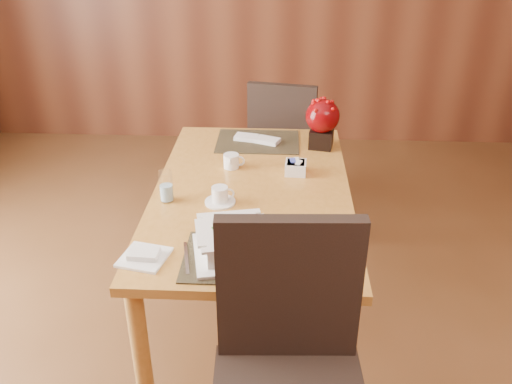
{
  "coord_description": "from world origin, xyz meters",
  "views": [
    {
      "loc": [
        0.13,
        -1.6,
        1.93
      ],
      "look_at": [
        0.03,
        0.35,
        0.87
      ],
      "focal_mm": 38.0,
      "sensor_mm": 36.0,
      "label": 1
    }
  ],
  "objects_px": {
    "water_glass": "(166,186)",
    "berry_decor": "(322,121)",
    "far_chair": "(284,141)",
    "creamer_jug": "(231,161)",
    "near_chair": "(289,363)",
    "dining_table": "(252,207)",
    "sugar_caddy": "(296,168)",
    "soup_setting": "(233,242)",
    "bread_plate": "(144,257)",
    "coffee_cup": "(220,196)"
  },
  "relations": [
    {
      "from": "dining_table",
      "to": "sugar_caddy",
      "type": "xyz_separation_m",
      "value": [
        0.2,
        0.17,
        0.13
      ]
    },
    {
      "from": "near_chair",
      "to": "water_glass",
      "type": "bearing_deg",
      "value": 121.85
    },
    {
      "from": "sugar_caddy",
      "to": "berry_decor",
      "type": "relative_size",
      "value": 0.38
    },
    {
      "from": "water_glass",
      "to": "far_chair",
      "type": "height_order",
      "value": "far_chair"
    },
    {
      "from": "creamer_jug",
      "to": "berry_decor",
      "type": "height_order",
      "value": "berry_decor"
    },
    {
      "from": "water_glass",
      "to": "near_chair",
      "type": "relative_size",
      "value": 0.13
    },
    {
      "from": "creamer_jug",
      "to": "near_chair",
      "type": "relative_size",
      "value": 0.09
    },
    {
      "from": "soup_setting",
      "to": "near_chair",
      "type": "distance_m",
      "value": 0.49
    },
    {
      "from": "dining_table",
      "to": "creamer_jug",
      "type": "bearing_deg",
      "value": 117.76
    },
    {
      "from": "dining_table",
      "to": "sugar_caddy",
      "type": "relative_size",
      "value": 15.02
    },
    {
      "from": "water_glass",
      "to": "creamer_jug",
      "type": "bearing_deg",
      "value": 54.04
    },
    {
      "from": "berry_decor",
      "to": "bread_plate",
      "type": "bearing_deg",
      "value": -123.66
    },
    {
      "from": "near_chair",
      "to": "far_chair",
      "type": "xyz_separation_m",
      "value": [
        -0.02,
        1.98,
        -0.07
      ]
    },
    {
      "from": "berry_decor",
      "to": "water_glass",
      "type": "bearing_deg",
      "value": -138.55
    },
    {
      "from": "berry_decor",
      "to": "soup_setting",
      "type": "bearing_deg",
      "value": -110.45
    },
    {
      "from": "dining_table",
      "to": "coffee_cup",
      "type": "bearing_deg",
      "value": -134.46
    },
    {
      "from": "creamer_jug",
      "to": "soup_setting",
      "type": "bearing_deg",
      "value": -81.17
    },
    {
      "from": "berry_decor",
      "to": "near_chair",
      "type": "distance_m",
      "value": 1.46
    },
    {
      "from": "water_glass",
      "to": "bread_plate",
      "type": "distance_m",
      "value": 0.45
    },
    {
      "from": "soup_setting",
      "to": "near_chair",
      "type": "relative_size",
      "value": 0.32
    },
    {
      "from": "creamer_jug",
      "to": "far_chair",
      "type": "xyz_separation_m",
      "value": [
        0.27,
        0.84,
        -0.25
      ]
    },
    {
      "from": "dining_table",
      "to": "soup_setting",
      "type": "height_order",
      "value": "soup_setting"
    },
    {
      "from": "near_chair",
      "to": "coffee_cup",
      "type": "bearing_deg",
      "value": 108.71
    },
    {
      "from": "soup_setting",
      "to": "near_chair",
      "type": "bearing_deg",
      "value": -73.13
    },
    {
      "from": "coffee_cup",
      "to": "creamer_jug",
      "type": "height_order",
      "value": "coffee_cup"
    },
    {
      "from": "water_glass",
      "to": "sugar_caddy",
      "type": "xyz_separation_m",
      "value": [
        0.57,
        0.3,
        -0.04
      ]
    },
    {
      "from": "bread_plate",
      "to": "near_chair",
      "type": "height_order",
      "value": "near_chair"
    },
    {
      "from": "bread_plate",
      "to": "coffee_cup",
      "type": "bearing_deg",
      "value": 61.36
    },
    {
      "from": "berry_decor",
      "to": "far_chair",
      "type": "xyz_separation_m",
      "value": [
        -0.19,
        0.56,
        -0.36
      ]
    },
    {
      "from": "soup_setting",
      "to": "creamer_jug",
      "type": "bearing_deg",
      "value": 83.55
    },
    {
      "from": "dining_table",
      "to": "water_glass",
      "type": "relative_size",
      "value": 10.49
    },
    {
      "from": "dining_table",
      "to": "berry_decor",
      "type": "height_order",
      "value": "berry_decor"
    },
    {
      "from": "bread_plate",
      "to": "far_chair",
      "type": "height_order",
      "value": "far_chair"
    },
    {
      "from": "berry_decor",
      "to": "far_chair",
      "type": "relative_size",
      "value": 0.28
    },
    {
      "from": "water_glass",
      "to": "berry_decor",
      "type": "xyz_separation_m",
      "value": [
        0.71,
        0.63,
        0.08
      ]
    },
    {
      "from": "dining_table",
      "to": "near_chair",
      "type": "xyz_separation_m",
      "value": [
        0.17,
        -0.92,
        -0.05
      ]
    },
    {
      "from": "soup_setting",
      "to": "berry_decor",
      "type": "bearing_deg",
      "value": 57.44
    },
    {
      "from": "water_glass",
      "to": "creamer_jug",
      "type": "height_order",
      "value": "water_glass"
    },
    {
      "from": "water_glass",
      "to": "sugar_caddy",
      "type": "distance_m",
      "value": 0.65
    },
    {
      "from": "creamer_jug",
      "to": "sugar_caddy",
      "type": "height_order",
      "value": "creamer_jug"
    },
    {
      "from": "dining_table",
      "to": "sugar_caddy",
      "type": "height_order",
      "value": "sugar_caddy"
    },
    {
      "from": "water_glass",
      "to": "far_chair",
      "type": "bearing_deg",
      "value": 66.53
    },
    {
      "from": "far_chair",
      "to": "coffee_cup",
      "type": "bearing_deg",
      "value": 87.19
    },
    {
      "from": "dining_table",
      "to": "water_glass",
      "type": "bearing_deg",
      "value": -160.88
    },
    {
      "from": "soup_setting",
      "to": "bread_plate",
      "type": "distance_m",
      "value": 0.33
    },
    {
      "from": "water_glass",
      "to": "near_chair",
      "type": "xyz_separation_m",
      "value": [
        0.54,
        -0.79,
        -0.22
      ]
    },
    {
      "from": "soup_setting",
      "to": "sugar_caddy",
      "type": "height_order",
      "value": "soup_setting"
    },
    {
      "from": "bread_plate",
      "to": "dining_table",
      "type": "bearing_deg",
      "value": 56.97
    },
    {
      "from": "creamer_jug",
      "to": "sugar_caddy",
      "type": "relative_size",
      "value": 0.98
    },
    {
      "from": "sugar_caddy",
      "to": "creamer_jug",
      "type": "bearing_deg",
      "value": 171.54
    }
  ]
}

